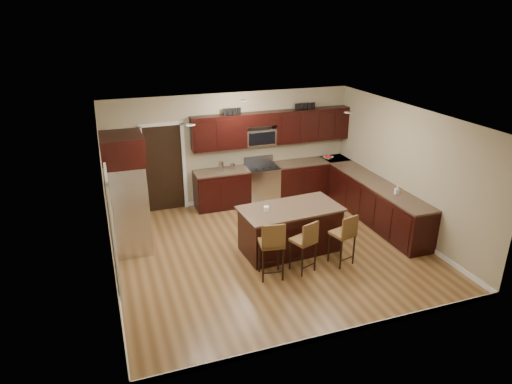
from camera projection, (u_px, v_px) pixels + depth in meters
name	position (u px, v px, depth m)	size (l,w,h in m)	color
floor	(272.00, 250.00, 9.13)	(6.00, 6.00, 0.00)	brown
ceiling	(274.00, 117.00, 8.13)	(6.00, 6.00, 0.00)	silver
wall_back	(231.00, 149.00, 11.04)	(6.00, 6.00, 0.00)	tan
wall_left	(107.00, 209.00, 7.71)	(5.50, 5.50, 0.00)	tan
wall_right	(406.00, 170.00, 9.55)	(5.50, 5.50, 0.00)	tan
base_cabinets	(325.00, 192.00, 10.81)	(4.02, 3.96, 0.92)	black
upper_cabinets	(274.00, 127.00, 11.03)	(4.00, 0.33, 0.80)	black
range	(262.00, 183.00, 11.31)	(0.76, 0.64, 1.11)	silver
microwave	(260.00, 137.00, 11.02)	(0.76, 0.31, 0.40)	silver
doorway	(164.00, 169.00, 10.64)	(0.85, 0.03, 2.06)	black
pantry_door	(112.00, 234.00, 7.57)	(0.03, 0.80, 2.04)	white
letter_decor	(269.00, 109.00, 10.82)	(2.20, 0.03, 0.15)	black
island	(290.00, 230.00, 8.99)	(2.02, 1.16, 0.92)	black
stool_left	(272.00, 244.00, 7.94)	(0.47, 0.47, 1.11)	brown
stool_mid	(306.00, 241.00, 8.17)	(0.48, 0.48, 1.02)	brown
stool_right	(345.00, 234.00, 8.41)	(0.47, 0.47, 1.02)	brown
refrigerator	(127.00, 193.00, 8.77)	(0.79, 0.96, 2.35)	silver
floor_mat	(257.00, 216.00, 10.65)	(0.87, 0.58, 0.01)	olive
fruit_bowl	(328.00, 158.00, 11.69)	(0.25, 0.25, 0.06)	silver
soap_bottle	(397.00, 190.00, 9.43)	(0.08, 0.08, 0.18)	#B2B2B2
canister_tall	(221.00, 166.00, 10.79)	(0.12, 0.12, 0.22)	silver
canister_short	(233.00, 166.00, 10.89)	(0.11, 0.11, 0.15)	silver
island_jar	(266.00, 209.00, 8.64)	(0.10, 0.10, 0.10)	white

